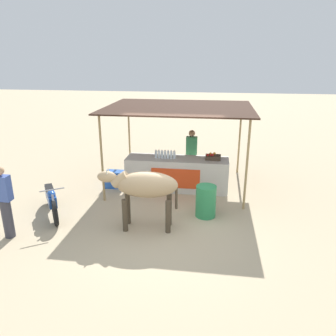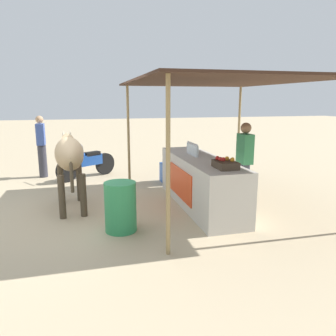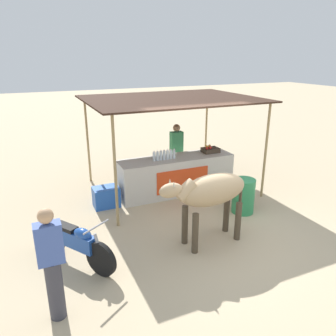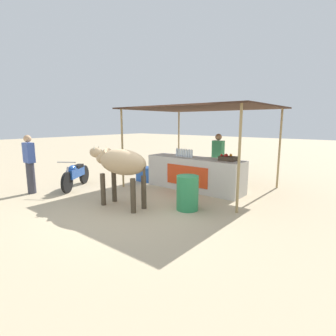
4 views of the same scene
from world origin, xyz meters
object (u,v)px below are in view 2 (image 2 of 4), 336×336
at_px(water_barrel, 120,207).
at_px(cow, 69,155).
at_px(motorcycle_parked, 86,162).
at_px(stall_counter, 200,182).
at_px(vendor_behind_counter, 244,165).
at_px(passerby_on_street, 41,146).
at_px(cooler_box, 171,173).
at_px(fruit_crate, 225,164).

height_order(water_barrel, cow, cow).
bearing_deg(motorcycle_parked, stall_counter, 36.50).
bearing_deg(vendor_behind_counter, passerby_on_street, -132.57).
bearing_deg(cow, vendor_behind_counter, 75.50).
distance_m(cow, passerby_on_street, 3.00).
relative_size(stall_counter, motorcycle_parked, 1.95).
bearing_deg(water_barrel, motorcycle_parked, -172.78).
relative_size(stall_counter, passerby_on_street, 1.82).
relative_size(cooler_box, passerby_on_street, 0.36).
xyz_separation_m(cow, passerby_on_street, (-2.88, -0.83, -0.18)).
height_order(fruit_crate, cooler_box, fruit_crate).
bearing_deg(passerby_on_street, cow, 16.07).
bearing_deg(stall_counter, vendor_behind_counter, 64.17).
relative_size(cooler_box, cow, 0.33).
distance_m(water_barrel, cow, 1.71).
bearing_deg(water_barrel, passerby_on_street, -159.20).
xyz_separation_m(water_barrel, passerby_on_street, (-4.26, -1.62, 0.45)).
bearing_deg(passerby_on_street, motorcycle_parked, 68.89).
bearing_deg(fruit_crate, cow, -120.95).
relative_size(stall_counter, cooler_box, 5.00).
xyz_separation_m(vendor_behind_counter, motorcycle_parked, (-3.27, -2.90, -0.42)).
xyz_separation_m(fruit_crate, cooler_box, (-2.92, -0.15, -0.79)).
height_order(vendor_behind_counter, passerby_on_street, same).
distance_m(vendor_behind_counter, passerby_on_street, 5.48).
distance_m(stall_counter, fruit_crate, 1.18).
distance_m(fruit_crate, passerby_on_street, 5.51).
relative_size(fruit_crate, cow, 0.24).
xyz_separation_m(vendor_behind_counter, water_barrel, (0.55, -2.42, -0.45)).
distance_m(stall_counter, passerby_on_street, 4.70).
bearing_deg(vendor_behind_counter, water_barrel, -77.20).
bearing_deg(water_barrel, vendor_behind_counter, 102.80).
height_order(water_barrel, passerby_on_street, passerby_on_street).
relative_size(vendor_behind_counter, cooler_box, 2.75).
distance_m(cooler_box, cow, 2.86).
bearing_deg(cooler_box, stall_counter, 2.96).
bearing_deg(cooler_box, motorcycle_parked, -116.55).
bearing_deg(cow, cooler_box, 120.97).
bearing_deg(cow, passerby_on_street, -163.93).
distance_m(vendor_behind_counter, cow, 3.32).
bearing_deg(water_barrel, cow, -150.27).
bearing_deg(water_barrel, stall_counter, 118.75).
relative_size(water_barrel, cow, 0.44).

